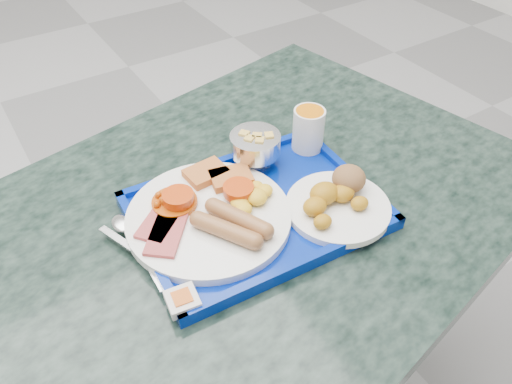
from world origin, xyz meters
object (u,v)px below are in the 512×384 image
Objects in this scene: main_plate at (212,211)px; fruit_bowl at (255,145)px; tray at (256,212)px; juice_cup at (308,128)px; bread_plate at (338,199)px; table at (235,280)px.

main_plate is 0.17m from fruit_bowl.
juice_cup is at bearing 27.42° from tray.
fruit_bowl reaches higher than bread_plate.
bread_plate reaches higher than main_plate.
juice_cup is at bearing 18.26° from table.
main_plate is at bearing 153.93° from bread_plate.
table is 0.33m from juice_cup.
table is 14.77× the size of juice_cup.
tray is at bearing -152.58° from juice_cup.
fruit_bowl reaches higher than main_plate.
main_plate is 1.54× the size of bread_plate.
tray reaches higher than table.
juice_cup is (0.18, 0.09, 0.05)m from tray.
main_plate is 3.25× the size of juice_cup.
table is 7.01× the size of bread_plate.
bread_plate reaches higher than tray.
fruit_bowl is at bearing 57.67° from tray.
fruit_bowl reaches higher than tray.
juice_cup is (0.06, 0.16, 0.03)m from bread_plate.
main_plate is 0.21m from bread_plate.
bread_plate is at bearing -30.97° from table.
juice_cup reaches higher than fruit_bowl.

